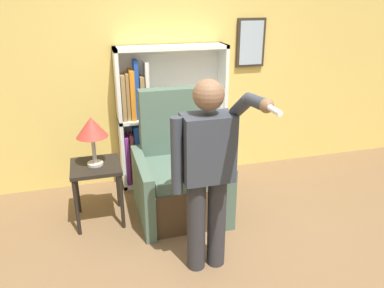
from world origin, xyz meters
TOP-DOWN VIEW (x-y plane):
  - ground_plane at (0.00, 0.00)m, footprint 14.00×14.00m
  - wall_back at (0.01, 2.03)m, footprint 8.00×0.11m
  - bookcase at (-0.13, 1.87)m, footprint 1.26×0.28m
  - armchair at (-0.09, 1.14)m, footprint 0.87×0.88m
  - person_standing at (-0.08, 0.21)m, footprint 0.54×0.78m
  - side_table at (-0.90, 1.17)m, footprint 0.47×0.47m
  - table_lamp at (-0.90, 1.17)m, footprint 0.30×0.30m

SIDE VIEW (x-z plane):
  - ground_plane at x=0.00m, z-range 0.00..0.00m
  - armchair at x=-0.09m, z-range -0.24..1.01m
  - side_table at x=-0.90m, z-range 0.21..0.82m
  - bookcase at x=-0.13m, z-range -0.03..1.60m
  - person_standing at x=-0.08m, z-range 0.11..1.70m
  - table_lamp at x=-0.90m, z-range 0.74..1.22m
  - wall_back at x=0.01m, z-range 0.00..2.80m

